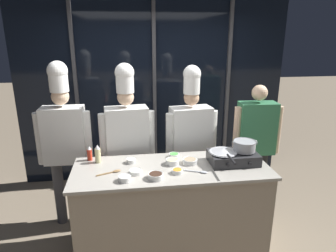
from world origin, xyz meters
name	(u,v)px	position (x,y,z in m)	size (l,w,h in m)	color
ground_plane	(171,245)	(0.00, 0.00, 0.00)	(24.00, 24.00, 0.00)	#7F705B
window_wall_back	(154,92)	(0.00, 1.73, 1.35)	(3.95, 0.09, 2.70)	black
demo_counter	(171,208)	(0.00, 0.00, 0.46)	(1.94, 0.74, 0.92)	gray
portable_stove	(233,157)	(0.64, 0.02, 0.98)	(0.48, 0.33, 0.12)	#28282B
frying_pan	(223,151)	(0.53, 0.02, 1.06)	(0.29, 0.50, 0.04)	#ADAFB5
stock_pot	(244,146)	(0.75, 0.02, 1.10)	(0.25, 0.23, 0.11)	#93969B
squeeze_bottle_chili	(90,154)	(-0.82, 0.29, 1.00)	(0.05, 0.05, 0.15)	red
squeeze_bottle_oil	(98,154)	(-0.73, 0.22, 1.02)	(0.06, 0.06, 0.19)	beige
prep_bowl_scallions	(174,155)	(0.06, 0.24, 0.95)	(0.12, 0.12, 0.04)	white
prep_bowl_carrots	(177,171)	(0.03, -0.14, 0.95)	(0.10, 0.10, 0.04)	white
prep_bowl_ginger	(172,161)	(0.02, 0.07, 0.96)	(0.14, 0.14, 0.05)	white
prep_bowl_soy_glaze	(156,176)	(-0.18, -0.22, 0.95)	(0.15, 0.15, 0.05)	white
prep_bowl_garlic	(131,161)	(-0.39, 0.16, 0.95)	(0.10, 0.10, 0.04)	white
prep_bowl_bean_sprouts	(136,172)	(-0.36, -0.09, 0.95)	(0.13, 0.13, 0.04)	white
prep_bowl_rice	(125,178)	(-0.46, -0.23, 0.95)	(0.12, 0.12, 0.05)	white
prep_bowl_mushrooms	(190,161)	(0.20, 0.07, 0.95)	(0.15, 0.15, 0.05)	white
serving_spoon_slotted	(200,172)	(0.25, -0.15, 0.93)	(0.22, 0.12, 0.02)	#B2B5BA
serving_spoon_solid	(114,172)	(-0.56, -0.04, 0.93)	(0.23, 0.12, 0.02)	olive
chef_head	(64,136)	(-1.12, 0.61, 1.10)	(0.60, 0.24, 1.92)	#4C4C51
chef_sous	(127,136)	(-0.42, 0.59, 1.07)	(0.62, 0.30, 1.89)	#232326
chef_line	(191,134)	(0.33, 0.66, 1.03)	(0.63, 0.31, 1.85)	#4C4C51
person_guest	(256,137)	(1.13, 0.59, 0.98)	(0.58, 0.26, 1.62)	#232326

